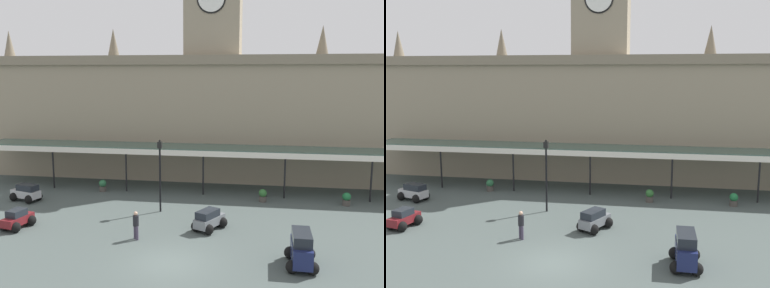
# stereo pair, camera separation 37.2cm
# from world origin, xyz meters

# --- Properties ---
(ground_plane) EXTENTS (140.00, 140.00, 0.00)m
(ground_plane) POSITION_xyz_m (0.00, 0.00, 0.00)
(ground_plane) COLOR #424D4A
(station_building) EXTENTS (42.23, 7.13, 19.52)m
(station_building) POSITION_xyz_m (0.00, 19.76, 6.13)
(station_building) COLOR gray
(station_building) RESTS_ON ground
(entrance_canopy) EXTENTS (37.78, 3.26, 3.59)m
(entrance_canopy) POSITION_xyz_m (-0.00, 13.97, 3.46)
(entrance_canopy) COLOR #38564C
(entrance_canopy) RESTS_ON ground
(car_maroon_sedan) EXTENTS (1.78, 2.19, 1.19)m
(car_maroon_sedan) POSITION_xyz_m (-10.34, 3.46, 0.50)
(car_maroon_sedan) COLOR maroon
(car_maroon_sedan) RESTS_ON ground
(car_silver_estate) EXTENTS (2.42, 1.96, 1.27)m
(car_silver_estate) POSITION_xyz_m (-12.90, 8.94, 0.56)
(car_silver_estate) COLOR #B2B5BA
(car_silver_estate) RESTS_ON ground
(car_grey_estate) EXTENTS (2.15, 2.43, 1.27)m
(car_grey_estate) POSITION_xyz_m (1.40, 5.06, 0.56)
(car_grey_estate) COLOR slate
(car_grey_estate) RESTS_ON ground
(car_navy_van) EXTENTS (1.60, 2.41, 1.77)m
(car_navy_van) POSITION_xyz_m (6.51, 0.68, 0.81)
(car_navy_van) COLOR #19214C
(car_navy_van) RESTS_ON ground
(pedestrian_near_entrance) EXTENTS (0.34, 0.34, 1.67)m
(pedestrian_near_entrance) POSITION_xyz_m (-2.57, 2.80, 0.91)
(pedestrian_near_entrance) COLOR #3F384C
(pedestrian_near_entrance) RESTS_ON ground
(victorian_lamppost) EXTENTS (0.30, 0.30, 5.04)m
(victorian_lamppost) POSITION_xyz_m (-2.35, 8.02, 3.12)
(victorian_lamppost) COLOR black
(victorian_lamppost) RESTS_ON ground
(planter_near_kerb) EXTENTS (0.60, 0.60, 0.96)m
(planter_near_kerb) POSITION_xyz_m (10.63, 11.50, 0.49)
(planter_near_kerb) COLOR #47423D
(planter_near_kerb) RESTS_ON ground
(planter_by_canopy) EXTENTS (0.60, 0.60, 0.96)m
(planter_by_canopy) POSITION_xyz_m (-8.18, 12.36, 0.49)
(planter_by_canopy) COLOR #47423D
(planter_by_canopy) RESTS_ON ground
(planter_forecourt_centre) EXTENTS (0.60, 0.60, 0.96)m
(planter_forecourt_centre) POSITION_xyz_m (4.65, 11.49, 0.49)
(planter_forecourt_centre) COLOR #47423D
(planter_forecourt_centre) RESTS_ON ground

